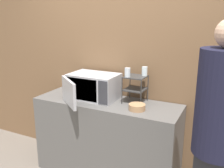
{
  "coord_description": "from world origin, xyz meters",
  "views": [
    {
      "loc": [
        1.23,
        -2.06,
        1.83
      ],
      "look_at": [
        0.06,
        0.31,
        1.12
      ],
      "focal_mm": 40.0,
      "sensor_mm": 36.0,
      "label": 1
    }
  ],
  "objects": [
    {
      "name": "person",
      "position": [
        1.19,
        -0.24,
        1.03
      ],
      "size": [
        0.36,
        0.36,
        1.83
      ],
      "color": "#2D2D33",
      "rests_on": "ground_plane"
    },
    {
      "name": "counter",
      "position": [
        0.0,
        0.28,
        0.46
      ],
      "size": [
        1.65,
        0.56,
        0.92
      ],
      "color": "#595654",
      "rests_on": "ground_plane"
    },
    {
      "name": "glass_front_left",
      "position": [
        0.23,
        0.32,
        1.26
      ],
      "size": [
        0.06,
        0.06,
        0.1
      ],
      "color": "silver",
      "rests_on": "dish_rack"
    },
    {
      "name": "microwave",
      "position": [
        -0.19,
        0.3,
        1.06
      ],
      "size": [
        0.57,
        0.66,
        0.29
      ],
      "color": "#ADADB2",
      "rests_on": "counter"
    },
    {
      "name": "bowl",
      "position": [
        0.4,
        0.18,
        0.95
      ],
      "size": [
        0.17,
        0.17,
        0.06
      ],
      "color": "#AD7F56",
      "rests_on": "counter"
    },
    {
      "name": "dish_rack",
      "position": [
        0.29,
        0.4,
        1.13
      ],
      "size": [
        0.23,
        0.23,
        0.3
      ],
      "color": "#333333",
      "rests_on": "counter"
    },
    {
      "name": "wall_back",
      "position": [
        0.0,
        0.6,
        1.3
      ],
      "size": [
        8.0,
        0.06,
        2.6
      ],
      "color": "brown",
      "rests_on": "ground_plane"
    },
    {
      "name": "glass_back_right",
      "position": [
        0.37,
        0.47,
        1.26
      ],
      "size": [
        0.06,
        0.06,
        0.1
      ],
      "color": "silver",
      "rests_on": "dish_rack"
    }
  ]
}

